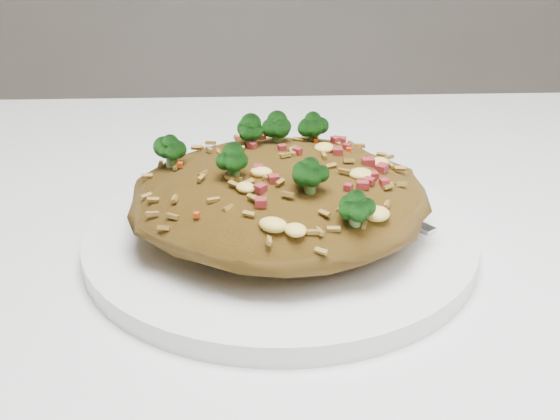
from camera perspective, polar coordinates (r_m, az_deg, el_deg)
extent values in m
cube|color=white|center=(0.49, 13.72, -8.88)|extent=(1.20, 0.80, 0.04)
cylinder|color=white|center=(0.52, 0.00, -2.15)|extent=(0.26, 0.26, 0.01)
ellipsoid|color=#875F1C|center=(0.51, 0.00, 0.88)|extent=(0.20, 0.18, 0.05)
ellipsoid|color=#093707|center=(0.54, -2.14, 5.93)|extent=(0.02, 0.02, 0.02)
ellipsoid|color=#093707|center=(0.48, -3.44, 3.79)|extent=(0.02, 0.02, 0.02)
ellipsoid|color=#093707|center=(0.47, 2.23, 2.76)|extent=(0.02, 0.02, 0.02)
ellipsoid|color=#093707|center=(0.52, -8.01, 4.50)|extent=(0.02, 0.02, 0.02)
ellipsoid|color=#093707|center=(0.44, 5.57, 0.28)|extent=(0.02, 0.02, 0.02)
ellipsoid|color=#093707|center=(0.55, 2.42, 6.22)|extent=(0.02, 0.02, 0.02)
ellipsoid|color=#093707|center=(0.54, -0.21, 6.15)|extent=(0.02, 0.02, 0.02)
cube|color=silver|center=(0.54, 8.39, -0.26)|extent=(0.07, 0.08, 0.00)
cube|color=silver|center=(0.61, 1.69, 2.94)|extent=(0.04, 0.04, 0.00)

